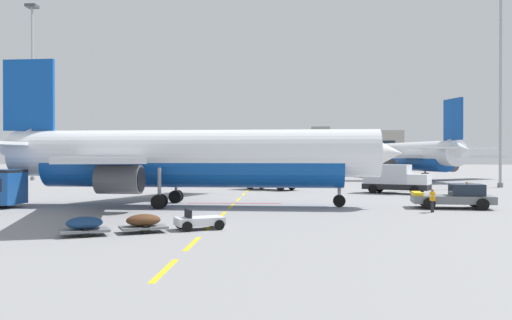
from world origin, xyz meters
The scene contains 12 objects.
ground centered at (40.00, 40.00, 0.00)m, with size 400.00×400.00×0.00m, color gray.
apron_paint_markings centered at (18.00, 36.05, 0.00)m, with size 8.00×94.55×0.01m.
airliner_foreground centered at (14.19, 19.61, 3.95)m, with size 34.78×34.59×12.20m.
pushback_tug centered at (35.58, 18.53, 0.90)m, with size 6.29×3.74×2.08m.
airliner_mid_left centered at (43.99, 71.73, 4.12)m, with size 34.81×35.81×12.74m.
catering_truck centered at (20.52, 40.92, 1.65)m, with size 7.15×5.90×3.14m.
fuel_service_truck centered at (34.29, 35.13, 1.65)m, with size 7.33×5.31×3.14m.
baggage_train centered at (14.82, 4.25, 0.52)m, with size 8.36×5.12×1.14m.
ground_crew_worker centered at (32.96, 15.35, 0.97)m, with size 0.30×0.68×1.70m.
apron_light_mast_near centered at (-19.88, 64.00, 17.96)m, with size 1.80×1.80×29.46m.
apron_light_mast_far centered at (50.33, 47.05, 15.96)m, with size 1.80×1.80×25.78m.
terminal_satellite centered at (23.71, 155.51, 6.15)m, with size 73.05×18.99×13.85m.
Camera 1 is at (22.20, -23.76, 4.06)m, focal length 37.56 mm.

